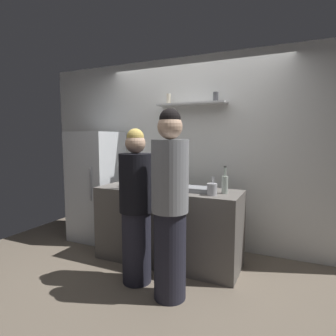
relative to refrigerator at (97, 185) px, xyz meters
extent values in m
plane|color=#726656|center=(1.40, -0.85, -0.80)|extent=(5.28, 5.28, 0.00)
cube|color=white|center=(1.40, 0.40, 0.50)|extent=(4.80, 0.10, 2.60)
cube|color=silver|center=(1.40, 0.24, 1.16)|extent=(0.94, 0.22, 0.02)
cylinder|color=beige|center=(1.08, 0.24, 1.24)|extent=(0.06, 0.06, 0.14)
cylinder|color=#4C4C51|center=(1.73, 0.24, 1.23)|extent=(0.07, 0.07, 0.12)
cube|color=silver|center=(0.00, 0.00, 0.00)|extent=(0.64, 0.66, 1.59)
cylinder|color=#99999E|center=(0.17, -0.35, 0.08)|extent=(0.02, 0.02, 0.45)
cube|color=#66605B|center=(1.32, -0.31, -0.35)|extent=(1.74, 0.62, 0.90)
cube|color=gray|center=(1.68, -0.33, 0.13)|extent=(0.34, 0.24, 0.05)
cylinder|color=#B2B2B7|center=(1.90, -0.46, 0.17)|extent=(0.11, 0.11, 0.13)
cylinder|color=silver|center=(1.91, -0.46, 0.22)|extent=(0.02, 0.04, 0.16)
cylinder|color=silver|center=(1.91, -0.45, 0.22)|extent=(0.01, 0.01, 0.15)
cylinder|color=silver|center=(1.91, -0.49, 0.23)|extent=(0.02, 0.01, 0.17)
cylinder|color=silver|center=(1.92, -0.46, 0.22)|extent=(0.01, 0.01, 0.16)
cylinder|color=silver|center=(1.90, -0.46, 0.22)|extent=(0.02, 0.02, 0.17)
cylinder|color=#B2BFB2|center=(2.00, -0.31, 0.20)|extent=(0.07, 0.07, 0.19)
cylinder|color=#B2BFB2|center=(2.00, -0.31, 0.34)|extent=(0.03, 0.03, 0.10)
cylinder|color=#333333|center=(2.00, -0.31, 0.40)|extent=(0.03, 0.03, 0.02)
cylinder|color=#19471E|center=(1.27, -0.24, 0.20)|extent=(0.07, 0.07, 0.20)
cylinder|color=#19471E|center=(1.27, -0.24, 0.34)|extent=(0.03, 0.03, 0.09)
cylinder|color=black|center=(1.27, -0.24, 0.40)|extent=(0.03, 0.03, 0.02)
cylinder|color=black|center=(0.86, -0.53, 0.22)|extent=(0.08, 0.08, 0.23)
cylinder|color=black|center=(0.86, -0.53, 0.38)|extent=(0.03, 0.03, 0.09)
cylinder|color=gold|center=(0.86, -0.53, 0.43)|extent=(0.03, 0.03, 0.02)
cylinder|color=silver|center=(0.83, -0.39, 0.19)|extent=(0.09, 0.09, 0.17)
cylinder|color=silver|center=(0.83, -0.39, 0.29)|extent=(0.05, 0.05, 0.03)
cylinder|color=yellow|center=(0.83, -0.39, 0.31)|extent=(0.06, 0.06, 0.02)
cylinder|color=#262633|center=(1.67, -1.03, -0.38)|extent=(0.30, 0.30, 0.83)
cylinder|color=gray|center=(1.67, -1.03, 0.37)|extent=(0.34, 0.34, 0.66)
sphere|color=#D8AD8C|center=(1.67, -1.03, 0.81)|extent=(0.23, 0.23, 0.23)
sphere|color=black|center=(1.67, -1.03, 0.88)|extent=(0.19, 0.19, 0.19)
cylinder|color=#262633|center=(1.23, -0.90, -0.42)|extent=(0.30, 0.30, 0.75)
cylinder|color=black|center=(1.23, -0.90, 0.26)|extent=(0.34, 0.34, 0.60)
sphere|color=#D8AD8C|center=(1.23, -0.90, 0.66)|extent=(0.20, 0.20, 0.20)
sphere|color=#D8B759|center=(1.23, -0.90, 0.72)|extent=(0.17, 0.17, 0.17)
camera|label=1|loc=(2.70, -3.32, 0.72)|focal=30.00mm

